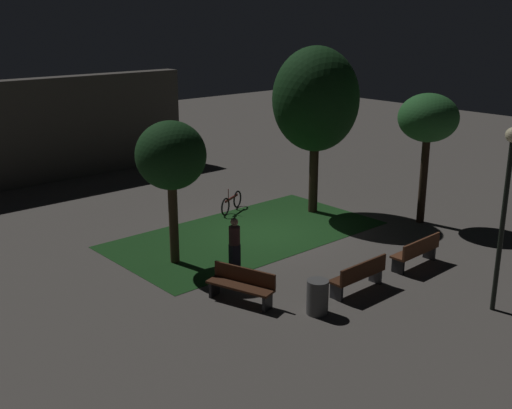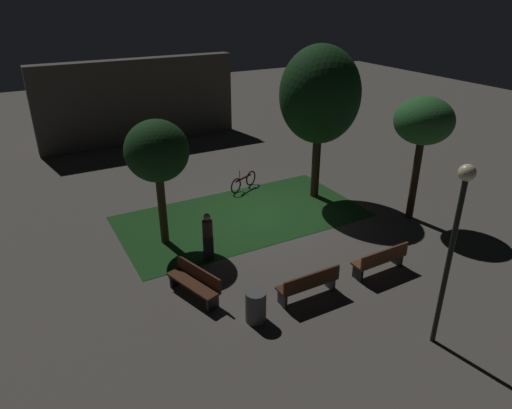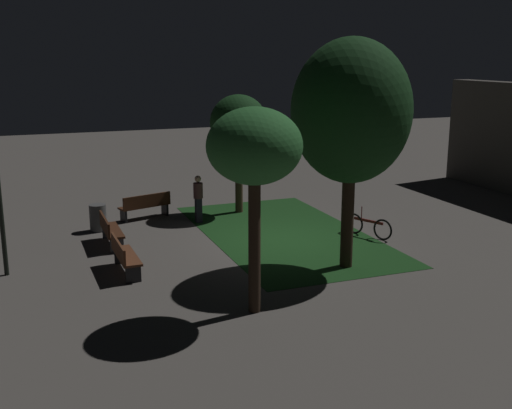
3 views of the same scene
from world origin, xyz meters
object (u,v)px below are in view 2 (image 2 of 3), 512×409
object	(u,v)px
bench_back_row	(381,259)
tree_left_canopy	(320,95)
lamp_post_plaza_west	(456,228)
bench_lawn_edge	(309,283)
pedestrian	(208,236)
bicycle	(243,182)
bench_corner	(195,281)
tree_back_right	(157,152)
trash_bin	(256,306)
tree_near_wall	(424,123)

from	to	relation	value
bench_back_row	tree_left_canopy	world-z (taller)	tree_left_canopy
tree_left_canopy	lamp_post_plaza_west	distance (m)	8.94
bench_lawn_edge	bench_back_row	distance (m)	2.59
pedestrian	bicycle	bearing A→B (deg)	51.53
bench_back_row	bench_corner	xyz separation A→B (m)	(-5.28, 1.59, 0.00)
bench_corner	tree_back_right	xyz separation A→B (m)	(0.24, 3.34, 2.70)
bench_back_row	trash_bin	xyz separation A→B (m)	(-4.32, -0.13, -0.05)
bicycle	bench_lawn_edge	bearing A→B (deg)	-104.29
lamp_post_plaza_west	bench_corner	bearing A→B (deg)	134.37
tree_near_wall	pedestrian	world-z (taller)	tree_near_wall
bench_lawn_edge	bench_corner	world-z (taller)	same
bench_corner	tree_near_wall	xyz separation A→B (m)	(8.83, 0.69, 3.14)
tree_back_right	tree_near_wall	bearing A→B (deg)	-17.09
pedestrian	trash_bin	bearing A→B (deg)	-92.19
tree_back_right	bicycle	world-z (taller)	tree_back_right
bicycle	pedestrian	xyz separation A→B (m)	(-3.55, -4.47, 0.51)
bench_back_row	bicycle	distance (m)	7.68
bench_back_row	tree_left_canopy	size ratio (longest dim) A/B	0.30
bench_corner	trash_bin	bearing A→B (deg)	-60.83
tree_back_right	bench_lawn_edge	bearing A→B (deg)	-63.60
tree_left_canopy	trash_bin	world-z (taller)	tree_left_canopy
bench_lawn_edge	pedestrian	world-z (taller)	pedestrian
tree_left_canopy	bench_back_row	bearing A→B (deg)	-105.85
tree_left_canopy	lamp_post_plaza_west	size ratio (longest dim) A/B	1.31
lamp_post_plaza_west	bicycle	distance (m)	10.89
bench_back_row	pedestrian	distance (m)	5.28
tree_near_wall	bench_lawn_edge	bearing A→B (deg)	-159.58
tree_back_right	bicycle	xyz separation A→B (m)	(4.40, 2.72, -2.84)
tree_left_canopy	bicycle	distance (m)	4.84
lamp_post_plaza_west	trash_bin	size ratio (longest dim) A/B	5.25
bench_corner	tree_back_right	size ratio (longest dim) A/B	0.44
bench_corner	lamp_post_plaza_west	bearing A→B (deg)	-45.63
bench_corner	tree_left_canopy	xyz separation A→B (m)	(6.88, 4.05, 3.64)
bench_back_row	tree_left_canopy	xyz separation A→B (m)	(1.60, 5.65, 3.64)
bench_lawn_edge	bench_corner	distance (m)	3.13
bench_lawn_edge	pedestrian	bearing A→B (deg)	116.73
bench_back_row	tree_near_wall	distance (m)	5.27
bench_corner	bench_back_row	bearing A→B (deg)	-16.79
tree_back_right	bicycle	bearing A→B (deg)	31.78
bench_corner	tree_back_right	bearing A→B (deg)	85.85
tree_back_right	pedestrian	world-z (taller)	tree_back_right
trash_bin	pedestrian	size ratio (longest dim) A/B	0.54
bench_back_row	bicycle	size ratio (longest dim) A/B	1.16
trash_bin	tree_left_canopy	bearing A→B (deg)	44.26
bench_lawn_edge	lamp_post_plaza_west	bearing A→B (deg)	-59.68
bench_back_row	tree_left_canopy	distance (m)	6.91
tree_near_wall	bicycle	xyz separation A→B (m)	(-4.20, 5.37, -3.28)
trash_bin	tree_back_right	bearing A→B (deg)	98.08
trash_bin	lamp_post_plaza_west	bearing A→B (deg)	-38.86
bench_back_row	bench_corner	distance (m)	5.52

